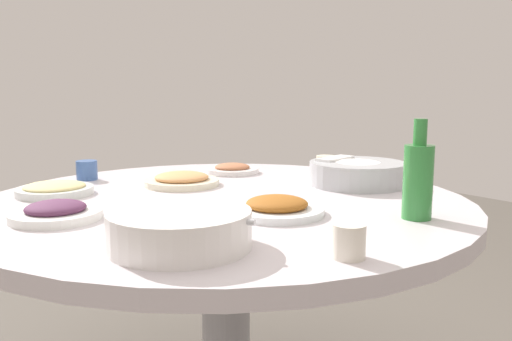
{
  "coord_description": "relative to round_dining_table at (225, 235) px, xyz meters",
  "views": [
    {
      "loc": [
        0.82,
        1.22,
        1.05
      ],
      "look_at": [
        -0.03,
        0.11,
        0.83
      ],
      "focal_mm": 36.83,
      "sensor_mm": 36.0,
      "label": 1
    }
  ],
  "objects": [
    {
      "name": "rice_bowl",
      "position": [
        -0.46,
        0.09,
        0.15
      ],
      "size": [
        0.31,
        0.31,
        0.08
      ],
      "color": "#B2B5BA",
      "rests_on": "round_dining_table"
    },
    {
      "name": "soup_bowl",
      "position": [
        0.33,
        0.34,
        0.14
      ],
      "size": [
        0.28,
        0.28,
        0.07
      ],
      "color": "white",
      "rests_on": "round_dining_table"
    },
    {
      "name": "dish_noodles",
      "position": [
        0.37,
        -0.34,
        0.13
      ],
      "size": [
        0.22,
        0.22,
        0.04
      ],
      "color": "silver",
      "rests_on": "round_dining_table"
    },
    {
      "name": "dish_shrimp",
      "position": [
        0.0,
        -0.25,
        0.13
      ],
      "size": [
        0.24,
        0.24,
        0.04
      ],
      "color": "#EEE8C9",
      "rests_on": "round_dining_table"
    },
    {
      "name": "tea_cup_near",
      "position": [
        0.12,
        0.59,
        0.14
      ],
      "size": [
        0.06,
        0.06,
        0.06
      ],
      "primitive_type": "cylinder",
      "color": "silver",
      "rests_on": "round_dining_table"
    },
    {
      "name": "dish_stirfry",
      "position": [
        0.01,
        0.24,
        0.13
      ],
      "size": [
        0.24,
        0.24,
        0.05
      ],
      "color": "white",
      "rests_on": "round_dining_table"
    },
    {
      "name": "tea_cup_far",
      "position": [
        -0.61,
        -0.21,
        0.14
      ],
      "size": [
        0.07,
        0.07,
        0.05
      ],
      "primitive_type": "cylinder",
      "color": "beige",
      "rests_on": "round_dining_table"
    },
    {
      "name": "dish_tofu_braise",
      "position": [
        -0.27,
        -0.36,
        0.12
      ],
      "size": [
        0.2,
        0.2,
        0.04
      ],
      "color": "silver",
      "rests_on": "round_dining_table"
    },
    {
      "name": "tea_cup_side",
      "position": [
        0.21,
        -0.54,
        0.14
      ],
      "size": [
        0.07,
        0.07,
        0.07
      ],
      "primitive_type": "cylinder",
      "color": "#3B5E9D",
      "rests_on": "round_dining_table"
    },
    {
      "name": "green_bottle",
      "position": [
        -0.23,
        0.48,
        0.21
      ],
      "size": [
        0.07,
        0.07,
        0.24
      ],
      "color": "#308239",
      "rests_on": "round_dining_table"
    },
    {
      "name": "dish_eggplant",
      "position": [
        0.46,
        -0.04,
        0.13
      ],
      "size": [
        0.22,
        0.22,
        0.04
      ],
      "color": "white",
      "rests_on": "round_dining_table"
    },
    {
      "name": "round_dining_table",
      "position": [
        0.0,
        0.0,
        0.0
      ],
      "size": [
        1.38,
        1.38,
        0.74
      ],
      "color": "#99999E",
      "rests_on": "ground"
    }
  ]
}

